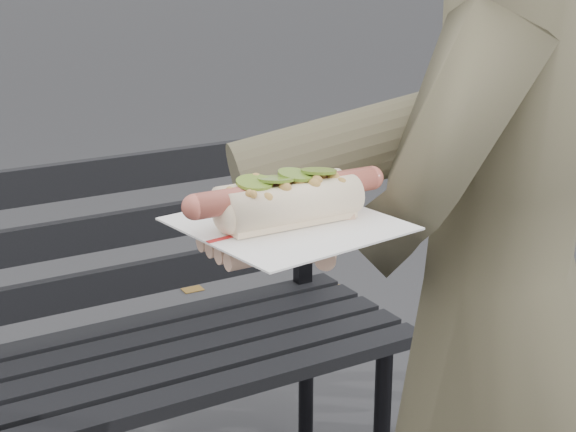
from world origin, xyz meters
The scene contains 3 objects.
park_bench centered at (-0.07, 0.96, 0.52)m, with size 1.50×0.44×0.88m.
person centered at (0.33, 0.09, 0.82)m, with size 0.60×0.39×1.64m, color brown.
held_hotdog centered at (0.12, 0.06, 1.11)m, with size 0.63×0.31×0.20m.
Camera 1 is at (-0.49, -0.73, 1.35)m, focal length 55.00 mm.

